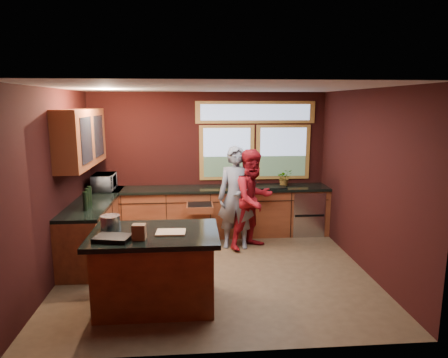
{
  "coord_description": "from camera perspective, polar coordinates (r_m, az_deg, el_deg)",
  "views": [
    {
      "loc": [
        -0.32,
        -5.64,
        2.49
      ],
      "look_at": [
        0.17,
        0.4,
        1.34
      ],
      "focal_mm": 32.0,
      "sensor_mm": 36.0,
      "label": 1
    }
  ],
  "objects": [
    {
      "name": "left_counter",
      "position": [
        6.99,
        -18.0,
        -6.6
      ],
      "size": [
        0.64,
        2.3,
        0.93
      ],
      "color": "#572414",
      "rests_on": "floor"
    },
    {
      "name": "microwave",
      "position": [
        7.56,
        -16.74,
        -0.43
      ],
      "size": [
        0.37,
        0.54,
        0.3
      ],
      "primitive_type": "imported",
      "rotation": [
        0.0,
        0.0,
        1.58
      ],
      "color": "#999999",
      "rests_on": "left_counter"
    },
    {
      "name": "person_grey",
      "position": [
        6.87,
        1.79,
        -2.68
      ],
      "size": [
        0.7,
        0.5,
        1.78
      ],
      "primitive_type": "imported",
      "rotation": [
        0.0,
        0.0,
        -0.12
      ],
      "color": "slate",
      "rests_on": "floor"
    },
    {
      "name": "person_red",
      "position": [
        6.88,
        4.15,
        -2.92
      ],
      "size": [
        1.06,
        1.01,
        1.73
      ],
      "primitive_type": "imported",
      "rotation": [
        0.0,
        0.0,
        0.58
      ],
      "color": "maroon",
      "rests_on": "floor"
    },
    {
      "name": "floor",
      "position": [
        6.17,
        -1.27,
        -13.02
      ],
      "size": [
        4.5,
        4.5,
        0.0
      ],
      "primitive_type": "plane",
      "color": "brown",
      "rests_on": "ground"
    },
    {
      "name": "black_tray",
      "position": [
        4.79,
        -15.6,
        -8.12
      ],
      "size": [
        0.45,
        0.36,
        0.05
      ],
      "primitive_type": "cube",
      "rotation": [
        0.0,
        0.0,
        -0.22
      ],
      "color": "black",
      "rests_on": "island"
    },
    {
      "name": "potted_plant",
      "position": [
        7.72,
        8.64,
        0.2
      ],
      "size": [
        0.29,
        0.25,
        0.32
      ],
      "primitive_type": "imported",
      "color": "#999999",
      "rests_on": "back_counter"
    },
    {
      "name": "room_shell",
      "position": [
        6.01,
        -7.23,
        4.09
      ],
      "size": [
        4.52,
        4.02,
        2.71
      ],
      "color": "black",
      "rests_on": "ground"
    },
    {
      "name": "island",
      "position": [
        5.13,
        -9.73,
        -12.45
      ],
      "size": [
        1.55,
        1.05,
        0.95
      ],
      "color": "#572414",
      "rests_on": "floor"
    },
    {
      "name": "cutting_board",
      "position": [
        4.9,
        -7.61,
        -7.56
      ],
      "size": [
        0.36,
        0.26,
        0.02
      ],
      "primitive_type": "cube",
      "rotation": [
        0.0,
        0.0,
        -0.04
      ],
      "color": "tan",
      "rests_on": "island"
    },
    {
      "name": "paper_towel",
      "position": [
        7.56,
        4.05,
        -0.07
      ],
      "size": [
        0.12,
        0.12,
        0.28
      ],
      "primitive_type": "cylinder",
      "color": "white",
      "rests_on": "back_counter"
    },
    {
      "name": "back_counter",
      "position": [
        7.63,
        -0.54,
        -4.62
      ],
      "size": [
        4.5,
        0.64,
        0.93
      ],
      "color": "#572414",
      "rests_on": "floor"
    },
    {
      "name": "paper_bag",
      "position": [
        4.72,
        -12.04,
        -7.41
      ],
      "size": [
        0.16,
        0.13,
        0.18
      ],
      "primitive_type": "cube",
      "rotation": [
        0.0,
        0.0,
        -0.07
      ],
      "color": "brown",
      "rests_on": "island"
    },
    {
      "name": "stock_pot",
      "position": [
        5.17,
        -15.91,
        -6.0
      ],
      "size": [
        0.24,
        0.24,
        0.18
      ],
      "primitive_type": "cylinder",
      "color": "#A9A9AD",
      "rests_on": "island"
    }
  ]
}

